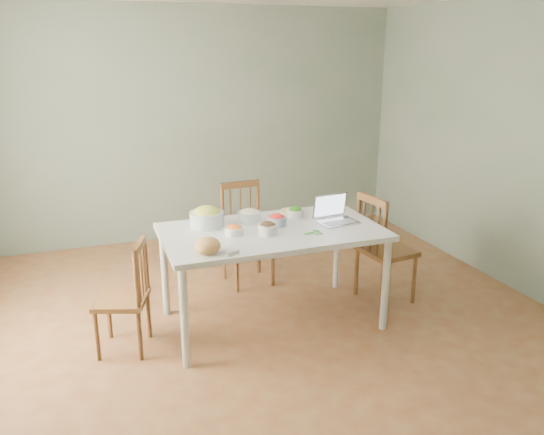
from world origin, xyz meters
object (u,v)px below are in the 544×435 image
object	(u,v)px
chair_far	(248,235)
chair_right	(387,248)
bowl_squash	(207,217)
dining_table	(272,276)
chair_left	(121,297)
laptop	(338,210)
bread_boule	(208,246)

from	to	relation	value
chair_far	chair_right	size ratio (longest dim) A/B	0.98
chair_right	bowl_squash	bearing A→B (deg)	75.82
dining_table	chair_far	size ratio (longest dim) A/B	1.79
dining_table	chair_left	world-z (taller)	chair_left
chair_right	laptop	distance (m)	0.70
chair_right	laptop	world-z (taller)	laptop
dining_table	chair_far	xyz separation A→B (m)	(0.05, 0.84, 0.08)
chair_left	chair_far	bearing A→B (deg)	142.80
chair_left	bowl_squash	size ratio (longest dim) A/B	3.09
chair_far	chair_left	xyz separation A→B (m)	(-1.27, -0.86, -0.06)
dining_table	chair_left	size ratio (longest dim) A/B	2.01
dining_table	chair_far	bearing A→B (deg)	86.32
dining_table	laptop	size ratio (longest dim) A/B	5.49
chair_right	chair_far	bearing A→B (deg)	46.93
chair_left	bowl_squash	distance (m)	0.92
bread_boule	chair_left	bearing A→B (deg)	151.64
bowl_squash	laptop	xyz separation A→B (m)	(1.05, -0.29, 0.03)
chair_far	laptop	size ratio (longest dim) A/B	3.07
chair_far	chair_left	world-z (taller)	chair_far
chair_left	laptop	world-z (taller)	laptop
bowl_squash	chair_left	bearing A→B (deg)	-158.92
dining_table	chair_left	xyz separation A→B (m)	(-1.21, -0.02, 0.02)
dining_table	laptop	xyz separation A→B (m)	(0.57, -0.03, 0.52)
chair_far	bread_boule	distance (m)	1.42
laptop	bowl_squash	bearing A→B (deg)	158.44
chair_far	bowl_squash	bearing A→B (deg)	-137.08
chair_left	chair_right	bearing A→B (deg)	110.53
bread_boule	laptop	bearing A→B (deg)	15.16
chair_left	chair_right	size ratio (longest dim) A/B	0.87
laptop	dining_table	bearing A→B (deg)	171.05
bread_boule	laptop	xyz separation A→B (m)	(1.18, 0.32, 0.05)
bread_boule	dining_table	bearing A→B (deg)	29.75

